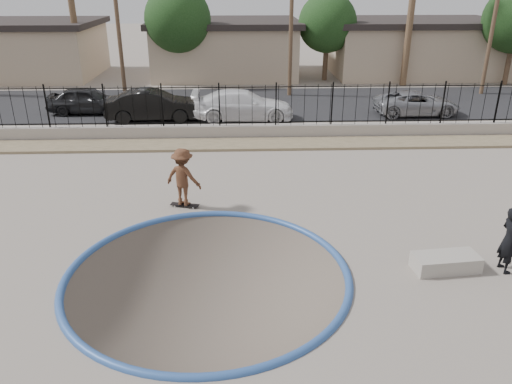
{
  "coord_description": "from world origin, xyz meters",
  "views": [
    {
      "loc": [
        0.78,
        -11.42,
        6.69
      ],
      "look_at": [
        1.3,
        2.0,
        0.9
      ],
      "focal_mm": 35.0,
      "sensor_mm": 36.0,
      "label": 1
    }
  ],
  "objects_px": {
    "car_a": "(88,100)",
    "skater": "(183,180)",
    "car_b": "(153,105)",
    "skateboard": "(185,205)",
    "car_d": "(417,103)",
    "videographer": "(510,240)",
    "car_c": "(243,105)",
    "concrete_ledge": "(446,262)"
  },
  "relations": [
    {
      "from": "skater",
      "to": "car_d",
      "type": "distance_m",
      "value": 15.64
    },
    {
      "from": "concrete_ledge",
      "to": "car_b",
      "type": "distance_m",
      "value": 17.12
    },
    {
      "from": "car_c",
      "to": "videographer",
      "type": "bearing_deg",
      "value": -157.1
    },
    {
      "from": "car_b",
      "to": "car_d",
      "type": "bearing_deg",
      "value": -90.91
    },
    {
      "from": "concrete_ledge",
      "to": "car_c",
      "type": "bearing_deg",
      "value": 108.54
    },
    {
      "from": "car_b",
      "to": "car_c",
      "type": "distance_m",
      "value": 4.48
    },
    {
      "from": "videographer",
      "to": "concrete_ledge",
      "type": "height_order",
      "value": "videographer"
    },
    {
      "from": "car_a",
      "to": "car_b",
      "type": "xyz_separation_m",
      "value": [
        3.71,
        -1.6,
        0.07
      ]
    },
    {
      "from": "videographer",
      "to": "car_c",
      "type": "relative_size",
      "value": 0.34
    },
    {
      "from": "car_a",
      "to": "skater",
      "type": "bearing_deg",
      "value": -151.34
    },
    {
      "from": "videographer",
      "to": "concrete_ledge",
      "type": "bearing_deg",
      "value": 82.11
    },
    {
      "from": "skateboard",
      "to": "skater",
      "type": "bearing_deg",
      "value": 117.65
    },
    {
      "from": "skateboard",
      "to": "car_a",
      "type": "height_order",
      "value": "car_a"
    },
    {
      "from": "car_b",
      "to": "car_d",
      "type": "distance_m",
      "value": 13.6
    },
    {
      "from": "car_a",
      "to": "car_c",
      "type": "height_order",
      "value": "car_c"
    },
    {
      "from": "skateboard",
      "to": "videographer",
      "type": "height_order",
      "value": "videographer"
    },
    {
      "from": "concrete_ledge",
      "to": "car_c",
      "type": "relative_size",
      "value": 0.32
    },
    {
      "from": "videographer",
      "to": "car_b",
      "type": "relative_size",
      "value": 0.37
    },
    {
      "from": "videographer",
      "to": "car_b",
      "type": "height_order",
      "value": "videographer"
    },
    {
      "from": "skateboard",
      "to": "car_c",
      "type": "height_order",
      "value": "car_c"
    },
    {
      "from": "videographer",
      "to": "car_b",
      "type": "distance_m",
      "value": 18.0
    },
    {
      "from": "concrete_ledge",
      "to": "car_d",
      "type": "distance_m",
      "value": 15.58
    },
    {
      "from": "skateboard",
      "to": "car_b",
      "type": "relative_size",
      "value": 0.2
    },
    {
      "from": "concrete_ledge",
      "to": "car_a",
      "type": "relative_size",
      "value": 0.39
    },
    {
      "from": "videographer",
      "to": "car_d",
      "type": "xyz_separation_m",
      "value": [
        2.84,
        15.05,
        -0.21
      ]
    },
    {
      "from": "skateboard",
      "to": "videographer",
      "type": "distance_m",
      "value": 9.22
    },
    {
      "from": "concrete_ledge",
      "to": "car_b",
      "type": "height_order",
      "value": "car_b"
    },
    {
      "from": "skateboard",
      "to": "concrete_ledge",
      "type": "xyz_separation_m",
      "value": [
        6.81,
        -3.96,
        0.14
      ]
    },
    {
      "from": "skateboard",
      "to": "car_b",
      "type": "xyz_separation_m",
      "value": [
        -2.49,
        10.4,
        0.74
      ]
    },
    {
      "from": "car_a",
      "to": "skateboard",
      "type": "bearing_deg",
      "value": -151.34
    },
    {
      "from": "car_d",
      "to": "car_b",
      "type": "bearing_deg",
      "value": 90.99
    },
    {
      "from": "videographer",
      "to": "car_a",
      "type": "xyz_separation_m",
      "value": [
        -14.44,
        16.04,
        -0.12
      ]
    },
    {
      "from": "skateboard",
      "to": "car_d",
      "type": "distance_m",
      "value": 15.65
    },
    {
      "from": "videographer",
      "to": "car_c",
      "type": "height_order",
      "value": "videographer"
    },
    {
      "from": "skateboard",
      "to": "car_d",
      "type": "relative_size",
      "value": 0.21
    },
    {
      "from": "skater",
      "to": "videographer",
      "type": "xyz_separation_m",
      "value": [
        8.25,
        -4.04,
        -0.06
      ]
    },
    {
      "from": "skater",
      "to": "videographer",
      "type": "distance_m",
      "value": 9.19
    },
    {
      "from": "concrete_ledge",
      "to": "car_b",
      "type": "xyz_separation_m",
      "value": [
        -9.3,
        14.36,
        0.6
      ]
    },
    {
      "from": "skater",
      "to": "skateboard",
      "type": "height_order",
      "value": "skater"
    },
    {
      "from": "skateboard",
      "to": "car_c",
      "type": "distance_m",
      "value": 10.61
    },
    {
      "from": "skater",
      "to": "car_d",
      "type": "relative_size",
      "value": 0.42
    },
    {
      "from": "videographer",
      "to": "skateboard",
      "type": "bearing_deg",
      "value": 59.14
    }
  ]
}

